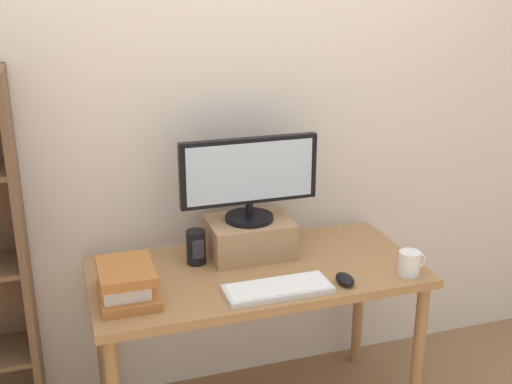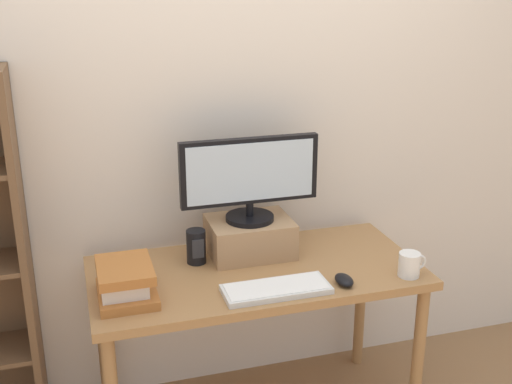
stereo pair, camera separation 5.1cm
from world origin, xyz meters
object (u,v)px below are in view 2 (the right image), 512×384
(riser_box, at_px, (250,237))
(coffee_mug, at_px, (410,264))
(computer_mouse, at_px, (344,280))
(desk_speaker, at_px, (196,247))
(desk, at_px, (256,288))
(book_stack, at_px, (125,282))
(keyboard, at_px, (276,289))
(computer_monitor, at_px, (250,177))

(riser_box, distance_m, coffee_mug, 0.67)
(computer_mouse, relative_size, desk_speaker, 0.73)
(coffee_mug, bearing_deg, desk, 157.49)
(computer_mouse, distance_m, desk_speaker, 0.62)
(desk_speaker, bearing_deg, computer_mouse, -35.11)
(computer_mouse, relative_size, book_stack, 0.39)
(desk_speaker, bearing_deg, desk, -30.46)
(keyboard, distance_m, desk_speaker, 0.42)
(desk, distance_m, keyboard, 0.23)
(book_stack, bearing_deg, computer_mouse, -9.19)
(computer_mouse, bearing_deg, keyboard, 176.71)
(book_stack, height_order, desk_speaker, desk_speaker)
(keyboard, height_order, computer_mouse, computer_mouse)
(desk, relative_size, book_stack, 4.94)
(computer_monitor, relative_size, desk_speaker, 4.06)
(keyboard, bearing_deg, computer_monitor, 89.63)
(coffee_mug, bearing_deg, desk_speaker, 155.17)
(computer_monitor, bearing_deg, keyboard, -90.37)
(computer_mouse, relative_size, coffee_mug, 0.89)
(desk, relative_size, riser_box, 3.85)
(book_stack, bearing_deg, riser_box, 24.35)
(coffee_mug, distance_m, desk_speaker, 0.86)
(computer_monitor, bearing_deg, riser_box, 90.00)
(riser_box, distance_m, book_stack, 0.60)
(keyboard, distance_m, coffee_mug, 0.55)
(keyboard, relative_size, coffee_mug, 3.47)
(riser_box, distance_m, computer_mouse, 0.47)
(riser_box, distance_m, computer_monitor, 0.27)
(book_stack, height_order, coffee_mug, book_stack)
(desk_speaker, bearing_deg, riser_box, 6.14)
(riser_box, bearing_deg, computer_mouse, -54.86)
(coffee_mug, bearing_deg, keyboard, 177.65)
(desk, bearing_deg, coffee_mug, -22.51)
(computer_mouse, distance_m, book_stack, 0.83)
(desk, distance_m, book_stack, 0.56)
(book_stack, xyz_separation_m, desk_speaker, (0.31, 0.22, 0.01))
(computer_monitor, bearing_deg, desk_speaker, -174.21)
(desk, height_order, keyboard, keyboard)
(desk, relative_size, coffee_mug, 11.40)
(computer_mouse, xyz_separation_m, desk_speaker, (-0.50, 0.35, 0.05))
(computer_mouse, height_order, coffee_mug, coffee_mug)
(coffee_mug, bearing_deg, computer_mouse, 178.56)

